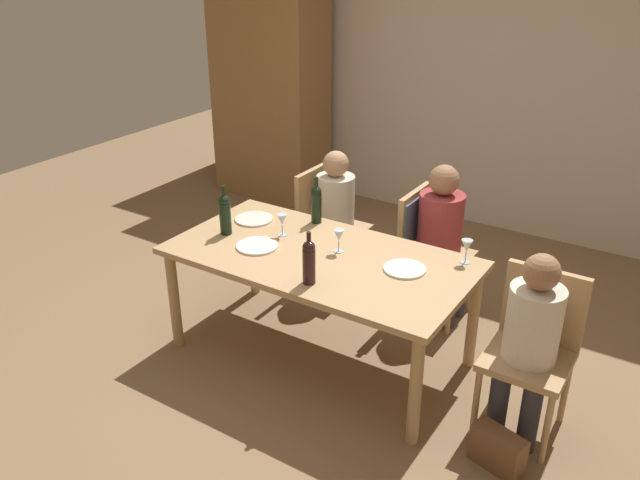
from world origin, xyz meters
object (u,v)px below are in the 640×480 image
Objects in this scene: person_woman_host at (443,233)px; person_man_guest at (530,335)px; wine_bottle_tall_green at (309,261)px; wine_bottle_short_olive at (316,203)px; dining_table at (320,266)px; wine_glass_near_left at (467,247)px; wine_bottle_dark_red at (225,213)px; wine_glass_near_right at (339,236)px; chair_right_end at (534,341)px; wine_glass_centre at (282,220)px; chair_far_left at (326,219)px; armoire_cabinet at (270,89)px; handbag at (498,450)px; chair_far_right at (423,236)px; dinner_plate_guest_left at (254,219)px; person_man_bearded at (338,210)px; dinner_plate_host at (405,269)px; dinner_plate_guest_right at (257,246)px.

person_man_guest is (0.87, -0.90, -0.02)m from person_woman_host.
wine_bottle_tall_green is 0.85m from wine_bottle_short_olive.
dining_table is 12.60× the size of wine_glass_near_left.
wine_glass_near_right is at bearing 12.57° from wine_bottle_dark_red.
wine_glass_near_right is (-1.24, 0.01, 0.31)m from chair_right_end.
wine_bottle_tall_green reaches higher than wine_glass_centre.
chair_far_left is 2.82× the size of wine_bottle_short_olive.
wine_glass_centre is (-1.15, -0.28, 0.00)m from wine_glass_near_left.
armoire_cabinet is 14.63× the size of wine_glass_near_left.
dining_table is 1.32m from person_man_guest.
armoire_cabinet is 4.08m from person_man_guest.
person_woman_host reaches higher than handbag.
wine_glass_centre is 0.53× the size of handbag.
chair_far_right is 1.19m from dinner_plate_guest_left.
wine_bottle_short_olive reaches higher than wine_bottle_tall_green.
dinner_plate_guest_left is at bearing -13.66° from chair_far_left.
armoire_cabinet is 2.37× the size of chair_right_end.
person_man_bearded is 7.33× the size of wine_glass_near_left.
wine_glass_near_right is 0.59× the size of dinner_plate_host.
person_woman_host is 1.13m from wine_glass_centre.
chair_far_left is 2.24m from handbag.
chair_far_right is at bearing 38.47° from wine_bottle_short_olive.
chair_right_end reaches higher than wine_glass_near_left.
dining_table is 0.42m from dinner_plate_guest_right.
wine_bottle_tall_green is 1.20× the size of dinner_plate_guest_left.
wine_bottle_short_olive is (1.75, -1.84, -0.22)m from armoire_cabinet.
person_woman_host reaches higher than wine_glass_centre.
person_woman_host is (-0.87, 0.78, 0.13)m from chair_right_end.
chair_far_right is at bearing 135.24° from wine_glass_near_left.
person_man_bearded reaches higher than dinner_plate_guest_right.
wine_bottle_tall_green reaches higher than dinner_plate_host.
dining_table is at bearing -1.11° from person_man_guest.
wine_bottle_short_olive is at bearing 120.25° from wine_bottle_tall_green.
chair_far_right is at bearing 106.48° from dinner_plate_host.
wine_glass_near_right is (2.11, -2.14, -0.26)m from armoire_cabinet.
wine_bottle_tall_green is at bearing -14.40° from person_woman_host.
wine_glass_near_left is at bearing 25.86° from dining_table.
dinner_plate_guest_left is at bearing 146.64° from wine_bottle_tall_green.
person_man_guest reaches higher than wine_glass_near_right.
person_man_bearded is at bearing 92.67° from wine_glass_centre.
wine_glass_centre is at bearing -17.25° from dinner_plate_guest_left.
handbag is (0.00, -0.32, -0.53)m from person_man_guest.
wine_bottle_tall_green is 1.13× the size of handbag.
person_man_bearded is 0.54m from wine_bottle_short_olive.
dinner_plate_guest_right is at bearing -49.37° from dinner_plate_guest_left.
person_woman_host is (0.15, -0.00, 0.06)m from chair_far_right.
armoire_cabinet reaches higher than wine_bottle_short_olive.
wine_bottle_dark_red is at bearing -151.42° from wine_glass_centre.
wine_bottle_tall_green reaches higher than chair_far_right.
person_woman_host reaches higher than wine_glass_near_right.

